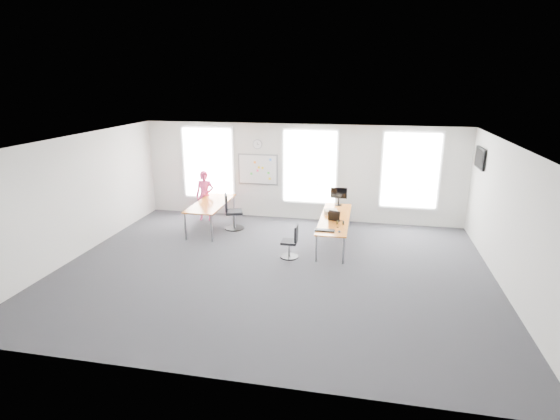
% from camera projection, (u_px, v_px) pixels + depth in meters
% --- Properties ---
extents(floor, '(10.00, 10.00, 0.00)m').
position_uv_depth(floor, '(273.00, 269.00, 10.27)').
color(floor, '#25252A').
rests_on(floor, ground).
extents(ceiling, '(10.00, 10.00, 0.00)m').
position_uv_depth(ceiling, '(273.00, 142.00, 9.41)').
color(ceiling, white).
rests_on(ceiling, ground).
extents(wall_back, '(10.00, 0.00, 10.00)m').
position_uv_depth(wall_back, '(300.00, 173.00, 13.60)').
color(wall_back, silver).
rests_on(wall_back, ground).
extents(wall_front, '(10.00, 0.00, 10.00)m').
position_uv_depth(wall_front, '(213.00, 288.00, 6.09)').
color(wall_front, silver).
rests_on(wall_front, ground).
extents(wall_left, '(0.00, 10.00, 10.00)m').
position_uv_depth(wall_left, '(76.00, 197.00, 10.78)').
color(wall_left, silver).
rests_on(wall_left, ground).
extents(wall_right, '(0.00, 10.00, 10.00)m').
position_uv_depth(wall_right, '(512.00, 222.00, 8.90)').
color(wall_right, silver).
rests_on(wall_right, ground).
extents(window_left, '(1.60, 0.06, 2.20)m').
position_uv_depth(window_left, '(208.00, 163.00, 14.08)').
color(window_left, silver).
rests_on(window_left, wall_back).
extents(window_mid, '(1.60, 0.06, 2.20)m').
position_uv_depth(window_mid, '(310.00, 167.00, 13.46)').
color(window_mid, silver).
rests_on(window_mid, wall_back).
extents(window_right, '(1.60, 0.06, 2.20)m').
position_uv_depth(window_right, '(410.00, 171.00, 12.89)').
color(window_right, silver).
rests_on(window_right, wall_back).
extents(desk_right, '(0.78, 2.91, 0.71)m').
position_uv_depth(desk_right, '(335.00, 219.00, 11.77)').
color(desk_right, orange).
rests_on(desk_right, ground).
extents(desk_left, '(0.88, 2.21, 0.81)m').
position_uv_depth(desk_left, '(211.00, 205.00, 12.86)').
color(desk_left, orange).
rests_on(desk_left, ground).
extents(chair_right, '(0.45, 0.45, 0.85)m').
position_uv_depth(chair_right, '(291.00, 243.00, 10.85)').
color(chair_right, black).
rests_on(chair_right, ground).
extents(chair_left, '(0.63, 0.63, 1.08)m').
position_uv_depth(chair_left, '(232.00, 214.00, 12.93)').
color(chair_left, black).
rests_on(chair_left, ground).
extents(person, '(0.62, 0.45, 1.57)m').
position_uv_depth(person, '(205.00, 196.00, 13.67)').
color(person, '#D7366E').
rests_on(person, ground).
extents(whiteboard, '(1.20, 0.03, 0.90)m').
position_uv_depth(whiteboard, '(258.00, 169.00, 13.81)').
color(whiteboard, white).
rests_on(whiteboard, wall_back).
extents(wall_clock, '(0.30, 0.04, 0.30)m').
position_uv_depth(wall_clock, '(258.00, 144.00, 13.58)').
color(wall_clock, gray).
rests_on(wall_clock, wall_back).
extents(tv, '(0.06, 0.90, 0.55)m').
position_uv_depth(tv, '(480.00, 158.00, 11.50)').
color(tv, black).
rests_on(tv, wall_right).
extents(keyboard, '(0.50, 0.19, 0.02)m').
position_uv_depth(keyboard, '(325.00, 230.00, 10.74)').
color(keyboard, black).
rests_on(keyboard, desk_right).
extents(mouse, '(0.10, 0.13, 0.04)m').
position_uv_depth(mouse, '(339.00, 232.00, 10.63)').
color(mouse, black).
rests_on(mouse, desk_right).
extents(lens_cap, '(0.07, 0.07, 0.01)m').
position_uv_depth(lens_cap, '(338.00, 227.00, 11.00)').
color(lens_cap, black).
rests_on(lens_cap, desk_right).
extents(headphones, '(0.20, 0.11, 0.12)m').
position_uv_depth(headphones, '(340.00, 223.00, 11.20)').
color(headphones, black).
rests_on(headphones, desk_right).
extents(laptop_sleeve, '(0.33, 0.27, 0.26)m').
position_uv_depth(laptop_sleeve, '(334.00, 216.00, 11.46)').
color(laptop_sleeve, black).
rests_on(laptop_sleeve, desk_right).
extents(paper_stack, '(0.41, 0.35, 0.12)m').
position_uv_depth(paper_stack, '(331.00, 212.00, 12.07)').
color(paper_stack, beige).
rests_on(paper_stack, desk_right).
extents(monitor, '(0.49, 0.20, 0.54)m').
position_uv_depth(monitor, '(339.00, 195.00, 12.82)').
color(monitor, black).
rests_on(monitor, desk_right).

